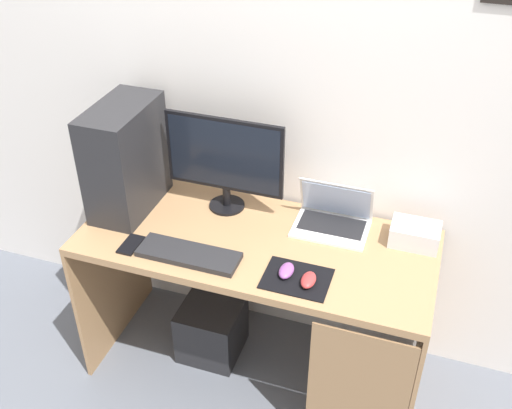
{
  "coord_description": "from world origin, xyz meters",
  "views": [
    {
      "loc": [
        0.65,
        -1.91,
        2.35
      ],
      "look_at": [
        0.0,
        0.0,
        0.96
      ],
      "focal_mm": 42.46,
      "sensor_mm": 36.0,
      "label": 1
    }
  ],
  "objects_px": {
    "mouse_left": "(286,271)",
    "laptop": "(333,218)",
    "pc_tower": "(126,158)",
    "subwoofer": "(212,329)",
    "keyboard": "(189,254)",
    "cell_phone": "(131,245)",
    "mouse_right": "(308,280)",
    "projector": "(415,234)",
    "monitor": "(225,160)"
  },
  "relations": [
    {
      "from": "projector",
      "to": "subwoofer",
      "type": "bearing_deg",
      "value": -169.11
    },
    {
      "from": "mouse_left",
      "to": "monitor",
      "type": "bearing_deg",
      "value": 137.49
    },
    {
      "from": "monitor",
      "to": "projector",
      "type": "height_order",
      "value": "monitor"
    },
    {
      "from": "mouse_left",
      "to": "mouse_right",
      "type": "xyz_separation_m",
      "value": [
        0.1,
        -0.02,
        0.0
      ]
    },
    {
      "from": "mouse_right",
      "to": "cell_phone",
      "type": "bearing_deg",
      "value": -179.48
    },
    {
      "from": "monitor",
      "to": "subwoofer",
      "type": "relative_size",
      "value": 1.85
    },
    {
      "from": "laptop",
      "to": "monitor",
      "type": "bearing_deg",
      "value": -178.15
    },
    {
      "from": "mouse_right",
      "to": "subwoofer",
      "type": "relative_size",
      "value": 0.33
    },
    {
      "from": "pc_tower",
      "to": "mouse_right",
      "type": "bearing_deg",
      "value": -16.34
    },
    {
      "from": "laptop",
      "to": "mouse_left",
      "type": "distance_m",
      "value": 0.39
    },
    {
      "from": "pc_tower",
      "to": "monitor",
      "type": "relative_size",
      "value": 0.92
    },
    {
      "from": "mouse_left",
      "to": "subwoofer",
      "type": "bearing_deg",
      "value": 154.96
    },
    {
      "from": "keyboard",
      "to": "mouse_left",
      "type": "relative_size",
      "value": 4.38
    },
    {
      "from": "cell_phone",
      "to": "projector",
      "type": "bearing_deg",
      "value": 19.71
    },
    {
      "from": "keyboard",
      "to": "projector",
      "type": "bearing_deg",
      "value": 24.36
    },
    {
      "from": "projector",
      "to": "subwoofer",
      "type": "height_order",
      "value": "projector"
    },
    {
      "from": "monitor",
      "to": "keyboard",
      "type": "relative_size",
      "value": 1.26
    },
    {
      "from": "mouse_left",
      "to": "cell_phone",
      "type": "height_order",
      "value": "mouse_left"
    },
    {
      "from": "keyboard",
      "to": "mouse_left",
      "type": "distance_m",
      "value": 0.41
    },
    {
      "from": "cell_phone",
      "to": "subwoofer",
      "type": "distance_m",
      "value": 0.72
    },
    {
      "from": "cell_phone",
      "to": "subwoofer",
      "type": "xyz_separation_m",
      "value": [
        0.24,
        0.23,
        -0.64
      ]
    },
    {
      "from": "monitor",
      "to": "laptop",
      "type": "bearing_deg",
      "value": 1.85
    },
    {
      "from": "cell_phone",
      "to": "monitor",
      "type": "bearing_deg",
      "value": 54.78
    },
    {
      "from": "mouse_left",
      "to": "subwoofer",
      "type": "height_order",
      "value": "mouse_left"
    },
    {
      "from": "cell_phone",
      "to": "pc_tower",
      "type": "bearing_deg",
      "value": 117.56
    },
    {
      "from": "mouse_right",
      "to": "cell_phone",
      "type": "height_order",
      "value": "mouse_right"
    },
    {
      "from": "keyboard",
      "to": "cell_phone",
      "type": "relative_size",
      "value": 3.23
    },
    {
      "from": "pc_tower",
      "to": "cell_phone",
      "type": "xyz_separation_m",
      "value": [
        0.14,
        -0.27,
        -0.24
      ]
    },
    {
      "from": "subwoofer",
      "to": "pc_tower",
      "type": "bearing_deg",
      "value": 173.9
    },
    {
      "from": "pc_tower",
      "to": "monitor",
      "type": "distance_m",
      "value": 0.43
    },
    {
      "from": "pc_tower",
      "to": "keyboard",
      "type": "relative_size",
      "value": 1.17
    },
    {
      "from": "pc_tower",
      "to": "mouse_left",
      "type": "bearing_deg",
      "value": -16.53
    },
    {
      "from": "laptop",
      "to": "subwoofer",
      "type": "bearing_deg",
      "value": -161.52
    },
    {
      "from": "projector",
      "to": "subwoofer",
      "type": "relative_size",
      "value": 0.7
    },
    {
      "from": "mouse_left",
      "to": "laptop",
      "type": "bearing_deg",
      "value": 75.36
    },
    {
      "from": "keyboard",
      "to": "mouse_right",
      "type": "relative_size",
      "value": 4.38
    },
    {
      "from": "subwoofer",
      "to": "projector",
      "type": "bearing_deg",
      "value": 10.89
    },
    {
      "from": "mouse_left",
      "to": "cell_phone",
      "type": "relative_size",
      "value": 0.74
    },
    {
      "from": "pc_tower",
      "to": "subwoofer",
      "type": "distance_m",
      "value": 0.96
    },
    {
      "from": "laptop",
      "to": "mouse_left",
      "type": "xyz_separation_m",
      "value": [
        -0.1,
        -0.37,
        -0.02
      ]
    },
    {
      "from": "pc_tower",
      "to": "subwoofer",
      "type": "relative_size",
      "value": 1.71
    },
    {
      "from": "laptop",
      "to": "mouse_right",
      "type": "distance_m",
      "value": 0.4
    },
    {
      "from": "keyboard",
      "to": "mouse_right",
      "type": "distance_m",
      "value": 0.5
    },
    {
      "from": "pc_tower",
      "to": "cell_phone",
      "type": "relative_size",
      "value": 3.77
    },
    {
      "from": "monitor",
      "to": "subwoofer",
      "type": "height_order",
      "value": "monitor"
    },
    {
      "from": "pc_tower",
      "to": "projector",
      "type": "bearing_deg",
      "value": 5.79
    },
    {
      "from": "mouse_left",
      "to": "mouse_right",
      "type": "bearing_deg",
      "value": -14.74
    },
    {
      "from": "pc_tower",
      "to": "cell_phone",
      "type": "distance_m",
      "value": 0.39
    },
    {
      "from": "pc_tower",
      "to": "mouse_right",
      "type": "xyz_separation_m",
      "value": [
        0.9,
        -0.26,
        -0.22
      ]
    },
    {
      "from": "laptop",
      "to": "mouse_left",
      "type": "bearing_deg",
      "value": -104.64
    }
  ]
}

